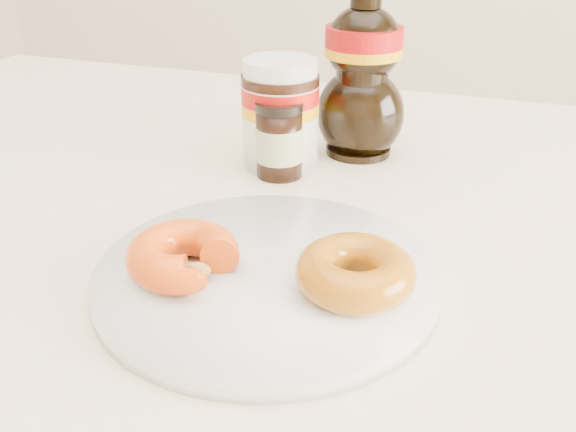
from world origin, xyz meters
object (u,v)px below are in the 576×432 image
(plate, at_px, (267,275))
(donut_whole, at_px, (356,272))
(dark_jar, at_px, (279,140))
(dining_table, at_px, (290,282))
(nutella_jar, at_px, (280,109))
(donut_bitten, at_px, (183,255))
(syrup_bottle, at_px, (362,70))

(plate, xyz_separation_m, donut_whole, (0.07, -0.01, 0.02))
(dark_jar, bearing_deg, plate, -72.59)
(dining_table, height_order, nutella_jar, nutella_jar)
(donut_bitten, distance_m, syrup_bottle, 0.34)
(syrup_bottle, bearing_deg, dining_table, -98.57)
(nutella_jar, relative_size, dark_jar, 1.45)
(dining_table, xyz_separation_m, donut_bitten, (-0.03, -0.16, 0.11))
(plate, distance_m, dark_jar, 0.22)
(nutella_jar, height_order, syrup_bottle, syrup_bottle)
(donut_whole, height_order, nutella_jar, nutella_jar)
(donut_whole, bearing_deg, dark_jar, 122.74)
(plate, height_order, nutella_jar, nutella_jar)
(donut_whole, distance_m, syrup_bottle, 0.32)
(donut_whole, bearing_deg, dining_table, 125.58)
(dining_table, bearing_deg, syrup_bottle, 81.43)
(dining_table, relative_size, nutella_jar, 11.84)
(plate, height_order, donut_whole, donut_whole)
(nutella_jar, bearing_deg, dark_jar, -72.35)
(dark_jar, bearing_deg, dining_table, -62.80)
(donut_whole, height_order, syrup_bottle, syrup_bottle)
(donut_whole, height_order, dark_jar, dark_jar)
(syrup_bottle, bearing_deg, dark_jar, -124.82)
(plate, distance_m, donut_whole, 0.08)
(plate, bearing_deg, nutella_jar, 107.44)
(syrup_bottle, relative_size, dark_jar, 2.41)
(dark_jar, bearing_deg, syrup_bottle, 55.18)
(nutella_jar, bearing_deg, syrup_bottle, 40.99)
(syrup_bottle, bearing_deg, donut_bitten, -100.13)
(donut_bitten, relative_size, syrup_bottle, 0.44)
(nutella_jar, distance_m, dark_jar, 0.04)
(donut_bitten, bearing_deg, syrup_bottle, 59.79)
(dining_table, relative_size, donut_whole, 15.97)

